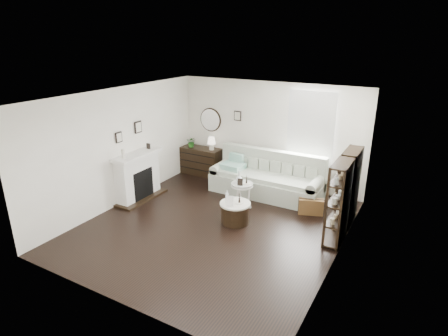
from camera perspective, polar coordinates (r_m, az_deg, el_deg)
The scene contains 18 objects.
room at distance 9.40m, azimuth 10.92°, elevation 5.88°, with size 5.50×5.50×5.50m.
fireplace at distance 9.22m, azimuth -12.95°, elevation -1.43°, with size 0.50×1.40×1.84m.
shelf_unit_far at distance 8.19m, azimuth 18.48°, elevation -2.73°, with size 0.30×0.80×1.60m.
shelf_unit_near at distance 7.37m, azimuth 17.02°, elevation -5.09°, with size 0.30×0.80×1.60m.
sofa at distance 9.37m, azimuth 6.58°, elevation -1.91°, with size 2.76×0.95×1.07m.
quilt at distance 9.52m, azimuth 1.33°, elevation 0.29°, with size 0.55×0.45×0.14m, color #227E66.
suitcase at distance 8.56m, azimuth 13.09°, elevation -5.77°, with size 0.54×0.18×0.36m, color brown.
dresser at distance 10.64m, azimuth -3.44°, elevation 1.05°, with size 1.16×0.50×0.78m.
table_lamp at distance 10.30m, azimuth -1.91°, elevation 3.77°, with size 0.23×0.23×0.37m, color white, non-canonical shape.
potted_plant at distance 10.60m, azimuth -4.96°, elevation 3.98°, with size 0.27×0.23×0.30m, color #1E5719.
drum_table at distance 7.98m, azimuth 1.71°, elevation -6.79°, with size 0.65×0.65×0.45m.
pedestal_table at distance 8.50m, azimuth 2.74°, elevation -2.66°, with size 0.50×0.50×0.61m.
eiffel_drum at distance 7.85m, azimuth 2.36°, elevation -4.70°, with size 0.11×0.11×0.19m, color black, non-canonical shape.
bottle_drum at distance 7.83m, azimuth 0.44°, elevation -4.39°, with size 0.06×0.06×0.27m, color silver.
card_frame_drum at distance 7.72m, azimuth 0.87°, elevation -5.02°, with size 0.16×0.01×0.21m, color white.
eiffel_ped at distance 8.43m, azimuth 3.45°, elevation -1.84°, with size 0.10×0.10×0.17m, color black, non-canonical shape.
flask_ped at distance 8.48m, azimuth 2.30°, elevation -1.32°, with size 0.15×0.15×0.27m, color silver, non-canonical shape.
card_frame_ped at distance 8.33m, azimuth 2.48°, elevation -2.15°, with size 0.12×0.01×0.16m, color black.
Camera 1 is at (3.61, -5.97, 3.79)m, focal length 30.00 mm.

